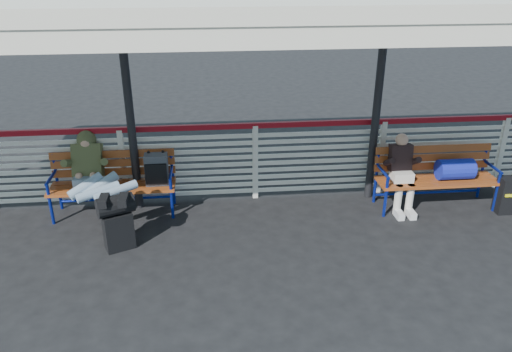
{
  "coord_description": "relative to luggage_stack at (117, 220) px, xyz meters",
  "views": [
    {
      "loc": [
        -0.71,
        -5.19,
        3.57
      ],
      "look_at": [
        -0.08,
        1.0,
        0.77
      ],
      "focal_mm": 35.0,
      "sensor_mm": 36.0,
      "label": 1
    }
  ],
  "objects": [
    {
      "name": "traveler_man",
      "position": [
        -0.35,
        0.67,
        0.27
      ],
      "size": [
        0.94,
        1.59,
        0.77
      ],
      "color": "#87A1B6",
      "rests_on": "ground"
    },
    {
      "name": "fence",
      "position": [
        1.92,
        1.31,
        0.25
      ],
      "size": [
        12.08,
        0.08,
        1.24
      ],
      "color": "silver",
      "rests_on": "ground"
    },
    {
      "name": "bench_right",
      "position": [
        4.71,
        0.75,
        0.17
      ],
      "size": [
        1.8,
        0.56,
        0.92
      ],
      "color": "#92491C",
      "rests_on": "ground"
    },
    {
      "name": "suitcase_side",
      "position": [
        5.65,
        0.43,
        -0.14
      ],
      "size": [
        0.41,
        0.25,
        0.56
      ],
      "rotation": [
        0.0,
        0.0,
        -0.02
      ],
      "color": "black",
      "rests_on": "ground"
    },
    {
      "name": "canopy",
      "position": [
        1.92,
        0.28,
        2.63
      ],
      "size": [
        12.6,
        3.6,
        3.16
      ],
      "color": "silver",
      "rests_on": "ground"
    },
    {
      "name": "bench_left",
      "position": [
        0.0,
        1.03,
        0.18
      ],
      "size": [
        1.8,
        0.56,
        0.93
      ],
      "color": "#92491C",
      "rests_on": "ground"
    },
    {
      "name": "ground",
      "position": [
        1.92,
        -0.59,
        -0.42
      ],
      "size": [
        60.0,
        60.0,
        0.0
      ],
      "primitive_type": "plane",
      "color": "black",
      "rests_on": "ground"
    },
    {
      "name": "companion_person",
      "position": [
        4.05,
        0.73,
        0.18
      ],
      "size": [
        0.32,
        0.66,
        1.15
      ],
      "color": "beige",
      "rests_on": "ground"
    },
    {
      "name": "luggage_stack",
      "position": [
        0.0,
        0.0,
        0.0
      ],
      "size": [
        0.52,
        0.42,
        0.76
      ],
      "rotation": [
        0.0,
        0.0,
        0.41
      ],
      "color": "black",
      "rests_on": "ground"
    }
  ]
}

